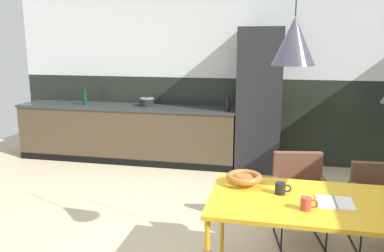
# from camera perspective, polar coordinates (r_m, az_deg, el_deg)

# --- Properties ---
(back_wall_splashback_dark) EXTENTS (6.94, 0.12, 1.31)m
(back_wall_splashback_dark) POSITION_cam_1_polar(r_m,az_deg,el_deg) (6.12, 5.58, 0.97)
(back_wall_splashback_dark) COLOR black
(back_wall_splashback_dark) RESTS_ON ground
(back_wall_panel_upper) EXTENTS (6.94, 0.12, 1.31)m
(back_wall_panel_upper) POSITION_cam_1_polar(r_m,az_deg,el_deg) (6.01, 5.84, 13.32)
(back_wall_panel_upper) COLOR silver
(back_wall_panel_upper) RESTS_ON back_wall_splashback_dark
(kitchen_counter) EXTENTS (3.48, 0.63, 0.88)m
(kitchen_counter) POSITION_cam_1_polar(r_m,az_deg,el_deg) (6.21, -9.62, -1.02)
(kitchen_counter) COLOR #493B28
(kitchen_counter) RESTS_ON ground
(refrigerator_column) EXTENTS (0.63, 0.60, 2.06)m
(refrigerator_column) POSITION_cam_1_polar(r_m,az_deg,el_deg) (5.67, 9.94, 3.78)
(refrigerator_column) COLOR #232326
(refrigerator_column) RESTS_ON ground
(dining_table) EXTENTS (1.80, 0.84, 0.76)m
(dining_table) POSITION_cam_1_polar(r_m,az_deg,el_deg) (2.93, 20.82, -11.32)
(dining_table) COLOR gold
(dining_table) RESTS_ON ground
(armchair_by_stool) EXTENTS (0.55, 0.54, 0.82)m
(armchair_by_stool) POSITION_cam_1_polar(r_m,az_deg,el_deg) (3.81, 15.62, -8.60)
(armchair_by_stool) COLOR brown
(armchair_by_stool) RESTS_ON ground
(armchair_facing_counter) EXTENTS (0.51, 0.50, 0.76)m
(armchair_facing_counter) POSITION_cam_1_polar(r_m,az_deg,el_deg) (3.94, 26.01, -9.19)
(armchair_facing_counter) COLOR brown
(armchair_facing_counter) RESTS_ON ground
(fruit_bowl) EXTENTS (0.28, 0.28, 0.09)m
(fruit_bowl) POSITION_cam_1_polar(r_m,az_deg,el_deg) (3.06, 7.72, -7.61)
(fruit_bowl) COLOR #B2662D
(fruit_bowl) RESTS_ON dining_table
(open_book) EXTENTS (0.24, 0.23, 0.02)m
(open_book) POSITION_cam_1_polar(r_m,az_deg,el_deg) (2.89, 20.42, -10.58)
(open_book) COLOR white
(open_book) RESTS_ON dining_table
(mug_white_ceramic) EXTENTS (0.11, 0.07, 0.09)m
(mug_white_ceramic) POSITION_cam_1_polar(r_m,az_deg,el_deg) (2.71, 16.59, -10.97)
(mug_white_ceramic) COLOR #B23D33
(mug_white_ceramic) RESTS_ON dining_table
(mug_glass_clear) EXTENTS (0.12, 0.08, 0.08)m
(mug_glass_clear) POSITION_cam_1_polar(r_m,az_deg,el_deg) (2.93, 13.01, -8.99)
(mug_glass_clear) COLOR black
(mug_glass_clear) RESTS_ON dining_table
(cooking_pot) EXTENTS (0.22, 0.22, 0.15)m
(cooking_pot) POSITION_cam_1_polar(r_m,az_deg,el_deg) (6.03, -6.70, 3.55)
(cooking_pot) COLOR black
(cooking_pot) RESTS_ON kitchen_counter
(bottle_oil_tall) EXTENTS (0.07, 0.07, 0.28)m
(bottle_oil_tall) POSITION_cam_1_polar(r_m,az_deg,el_deg) (5.58, 5.32, 3.29)
(bottle_oil_tall) COLOR black
(bottle_oil_tall) RESTS_ON kitchen_counter
(bottle_wine_green) EXTENTS (0.07, 0.07, 0.28)m
(bottle_wine_green) POSITION_cam_1_polar(r_m,az_deg,el_deg) (6.36, -15.58, 4.02)
(bottle_wine_green) COLOR #0F3319
(bottle_wine_green) RESTS_ON kitchen_counter
(pendant_lamp_over_table_near) EXTENTS (0.29, 0.29, 0.88)m
(pendant_lamp_over_table_near) POSITION_cam_1_polar(r_m,az_deg,el_deg) (2.67, 14.88, 12.08)
(pendant_lamp_over_table_near) COLOR black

